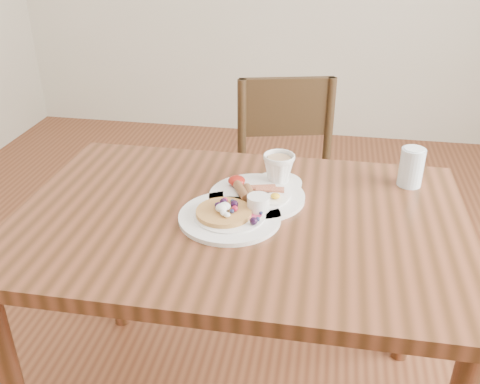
{
  "coord_description": "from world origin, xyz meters",
  "views": [
    {
      "loc": [
        0.21,
        -1.21,
        1.48
      ],
      "look_at": [
        0.0,
        0.0,
        0.82
      ],
      "focal_mm": 40.0,
      "sensor_mm": 36.0,
      "label": 1
    }
  ],
  "objects": [
    {
      "name": "dining_table",
      "position": [
        0.0,
        0.0,
        0.65
      ],
      "size": [
        1.2,
        0.8,
        0.75
      ],
      "color": "brown",
      "rests_on": "ground"
    },
    {
      "name": "chair_far",
      "position": [
        0.07,
        0.73,
        0.49
      ],
      "size": [
        0.51,
        0.51,
        0.88
      ],
      "rotation": [
        0.0,
        0.0,
        3.38
      ],
      "color": "#342113",
      "rests_on": "ground"
    },
    {
      "name": "pancake_plate",
      "position": [
        -0.02,
        -0.02,
        0.76
      ],
      "size": [
        0.27,
        0.27,
        0.06
      ],
      "color": "white",
      "rests_on": "dining_table"
    },
    {
      "name": "breakfast_plate",
      "position": [
        0.03,
        0.1,
        0.76
      ],
      "size": [
        0.27,
        0.27,
        0.04
      ],
      "color": "white",
      "rests_on": "dining_table"
    },
    {
      "name": "teacup_saucer",
      "position": [
        0.08,
        0.2,
        0.79
      ],
      "size": [
        0.14,
        0.14,
        0.09
      ],
      "color": "white",
      "rests_on": "dining_table"
    },
    {
      "name": "water_glass",
      "position": [
        0.46,
        0.26,
        0.81
      ],
      "size": [
        0.07,
        0.07,
        0.11
      ],
      "primitive_type": "cylinder",
      "color": "silver",
      "rests_on": "dining_table"
    }
  ]
}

